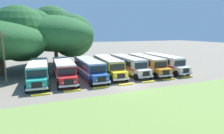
# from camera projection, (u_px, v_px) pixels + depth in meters

# --- Properties ---
(ground_plane) EXTENTS (220.00, 220.00, 0.00)m
(ground_plane) POSITION_uv_depth(u_px,v_px,m) (128.00, 86.00, 23.82)
(ground_plane) COLOR slate
(foreground_grass_strip) EXTENTS (80.00, 10.79, 0.01)m
(foreground_grass_strip) POSITION_uv_depth(u_px,v_px,m) (165.00, 107.00, 17.00)
(foreground_grass_strip) COLOR olive
(foreground_grass_strip) RESTS_ON ground_plane
(parked_bus_slot_0) EXTENTS (3.17, 10.91, 2.82)m
(parked_bus_slot_0) POSITION_uv_depth(u_px,v_px,m) (39.00, 71.00, 25.69)
(parked_bus_slot_0) COLOR teal
(parked_bus_slot_0) RESTS_ON ground_plane
(parked_bus_slot_1) EXTENTS (3.03, 10.89, 2.82)m
(parked_bus_slot_1) POSITION_uv_depth(u_px,v_px,m) (64.00, 69.00, 26.89)
(parked_bus_slot_1) COLOR red
(parked_bus_slot_1) RESTS_ON ground_plane
(parked_bus_slot_2) EXTENTS (2.77, 10.85, 2.82)m
(parked_bus_slot_2) POSITION_uv_depth(u_px,v_px,m) (89.00, 67.00, 28.07)
(parked_bus_slot_2) COLOR #23519E
(parked_bus_slot_2) RESTS_ON ground_plane
(parked_bus_slot_3) EXTENTS (3.18, 10.91, 2.82)m
(parked_bus_slot_3) POSITION_uv_depth(u_px,v_px,m) (108.00, 65.00, 29.97)
(parked_bus_slot_3) COLOR yellow
(parked_bus_slot_3) RESTS_ON ground_plane
(parked_bus_slot_4) EXTENTS (2.69, 10.84, 2.82)m
(parked_bus_slot_4) POSITION_uv_depth(u_px,v_px,m) (128.00, 64.00, 31.18)
(parked_bus_slot_4) COLOR silver
(parked_bus_slot_4) RESTS_ON ground_plane
(parked_bus_slot_5) EXTENTS (3.11, 10.90, 2.82)m
(parked_bus_slot_5) POSITION_uv_depth(u_px,v_px,m) (146.00, 63.00, 32.03)
(parked_bus_slot_5) COLOR orange
(parked_bus_slot_5) RESTS_ON ground_plane
(parked_bus_slot_6) EXTENTS (2.86, 10.86, 2.82)m
(parked_bus_slot_6) POSITION_uv_depth(u_px,v_px,m) (163.00, 62.00, 33.33)
(parked_bus_slot_6) COLOR silver
(parked_bus_slot_6) RESTS_ON ground_plane
(curb_wheelstop_0) EXTENTS (2.00, 0.36, 0.15)m
(curb_wheelstop_0) POSITION_uv_depth(u_px,v_px,m) (40.00, 95.00, 20.32)
(curb_wheelstop_0) COLOR yellow
(curb_wheelstop_0) RESTS_ON ground_plane
(curb_wheelstop_1) EXTENTS (2.00, 0.36, 0.15)m
(curb_wheelstop_1) POSITION_uv_depth(u_px,v_px,m) (72.00, 91.00, 21.64)
(curb_wheelstop_1) COLOR yellow
(curb_wheelstop_1) RESTS_ON ground_plane
(curb_wheelstop_2) EXTENTS (2.00, 0.36, 0.15)m
(curb_wheelstop_2) POSITION_uv_depth(u_px,v_px,m) (101.00, 87.00, 22.97)
(curb_wheelstop_2) COLOR yellow
(curb_wheelstop_2) RESTS_ON ground_plane
(curb_wheelstop_3) EXTENTS (2.00, 0.36, 0.15)m
(curb_wheelstop_3) POSITION_uv_depth(u_px,v_px,m) (126.00, 84.00, 24.29)
(curb_wheelstop_3) COLOR yellow
(curb_wheelstop_3) RESTS_ON ground_plane
(curb_wheelstop_4) EXTENTS (2.00, 0.36, 0.15)m
(curb_wheelstop_4) POSITION_uv_depth(u_px,v_px,m) (148.00, 82.00, 25.62)
(curb_wheelstop_4) COLOR yellow
(curb_wheelstop_4) RESTS_ON ground_plane
(curb_wheelstop_5) EXTENTS (2.00, 0.36, 0.15)m
(curb_wheelstop_5) POSITION_uv_depth(u_px,v_px,m) (169.00, 79.00, 26.95)
(curb_wheelstop_5) COLOR yellow
(curb_wheelstop_5) RESTS_ON ground_plane
(curb_wheelstop_6) EXTENTS (2.00, 0.36, 0.15)m
(curb_wheelstop_6) POSITION_uv_depth(u_px,v_px,m) (187.00, 77.00, 28.27)
(curb_wheelstop_6) COLOR yellow
(curb_wheelstop_6) RESTS_ON ground_plane
(broad_shade_tree) EXTENTS (15.98, 16.97, 12.64)m
(broad_shade_tree) POSITION_uv_depth(u_px,v_px,m) (56.00, 32.00, 37.62)
(broad_shade_tree) COLOR brown
(broad_shade_tree) RESTS_ON ground_plane
(utility_pole) EXTENTS (1.80, 0.20, 7.07)m
(utility_pole) POSITION_uv_depth(u_px,v_px,m) (4.00, 57.00, 23.67)
(utility_pole) COLOR brown
(utility_pole) RESTS_ON ground_plane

